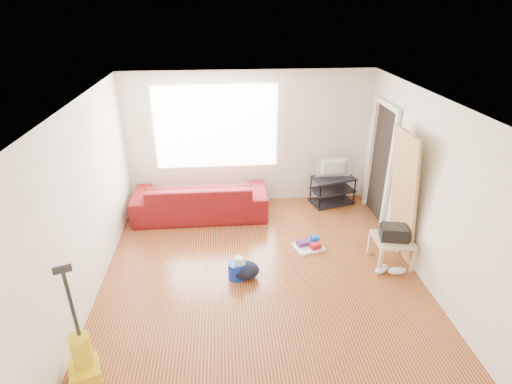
{
  "coord_description": "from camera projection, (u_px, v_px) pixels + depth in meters",
  "views": [
    {
      "loc": [
        -0.48,
        -4.53,
        3.6
      ],
      "look_at": [
        -0.04,
        0.6,
        1.09
      ],
      "focal_mm": 28.0,
      "sensor_mm": 36.0,
      "label": 1
    }
  ],
  "objects": [
    {
      "name": "room",
      "position": [
        267.0,
        195.0,
        5.27
      ],
      "size": [
        4.51,
        5.01,
        2.51
      ],
      "color": "maroon",
      "rests_on": "ground"
    },
    {
      "name": "sofa",
      "position": [
        202.0,
        215.0,
        7.35
      ],
      "size": [
        2.37,
        0.93,
        0.69
      ],
      "primitive_type": "imported",
      "rotation": [
        0.0,
        0.0,
        3.14
      ],
      "color": "#5B0D17",
      "rests_on": "ground"
    },
    {
      "name": "tv_stand",
      "position": [
        332.0,
        190.0,
        7.66
      ],
      "size": [
        0.87,
        0.63,
        0.54
      ],
      "rotation": [
        0.0,
        0.0,
        0.24
      ],
      "color": "black",
      "rests_on": "ground"
    },
    {
      "name": "tv",
      "position": [
        334.0,
        168.0,
        7.46
      ],
      "size": [
        0.66,
        0.09,
        0.38
      ],
      "primitive_type": "imported",
      "rotation": [
        0.0,
        0.0,
        3.14
      ],
      "color": "black",
      "rests_on": "tv_stand"
    },
    {
      "name": "side_table",
      "position": [
        392.0,
        242.0,
        5.87
      ],
      "size": [
        0.54,
        0.54,
        0.43
      ],
      "rotation": [
        0.0,
        0.0,
        -0.02
      ],
      "color": "tan",
      "rests_on": "ground"
    },
    {
      "name": "printer",
      "position": [
        394.0,
        232.0,
        5.8
      ],
      "size": [
        0.44,
        0.37,
        0.2
      ],
      "rotation": [
        0.0,
        0.0,
        -0.22
      ],
      "color": "black",
      "rests_on": "side_table"
    },
    {
      "name": "bucket",
      "position": [
        237.0,
        277.0,
        5.71
      ],
      "size": [
        0.26,
        0.26,
        0.25
      ],
      "primitive_type": "cylinder",
      "rotation": [
        0.0,
        0.0,
        0.06
      ],
      "color": "#0A2CB0",
      "rests_on": "ground"
    },
    {
      "name": "toilet_paper",
      "position": [
        239.0,
        268.0,
        5.61
      ],
      "size": [
        0.12,
        0.12,
        0.11
      ],
      "primitive_type": "cylinder",
      "color": "silver",
      "rests_on": "bucket"
    },
    {
      "name": "cleaning_tray",
      "position": [
        310.0,
        245.0,
        6.37
      ],
      "size": [
        0.52,
        0.46,
        0.16
      ],
      "rotation": [
        0.0,
        0.0,
        0.27
      ],
      "color": "white",
      "rests_on": "ground"
    },
    {
      "name": "backpack",
      "position": [
        244.0,
        276.0,
        5.73
      ],
      "size": [
        0.51,
        0.45,
        0.24
      ],
      "primitive_type": "ellipsoid",
      "rotation": [
        0.0,
        0.0,
        -0.28
      ],
      "color": "black",
      "rests_on": "ground"
    },
    {
      "name": "sneakers",
      "position": [
        389.0,
        270.0,
        5.77
      ],
      "size": [
        0.49,
        0.26,
        0.11
      ],
      "rotation": [
        0.0,
        0.0,
        0.2
      ],
      "color": "silver",
      "rests_on": "ground"
    },
    {
      "name": "vacuum",
      "position": [
        83.0,
        360.0,
        4.1
      ],
      "size": [
        0.39,
        0.41,
        1.38
      ],
      "rotation": [
        0.0,
        0.0,
        0.35
      ],
      "color": "gold",
      "rests_on": "ground"
    },
    {
      "name": "door_panel",
      "position": [
        393.0,
        252.0,
        6.28
      ],
      "size": [
        0.25,
        0.79,
        1.97
      ],
      "primitive_type": "cube",
      "rotation": [
        0.0,
        -0.1,
        0.0
      ],
      "color": "#A46F48",
      "rests_on": "ground"
    }
  ]
}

